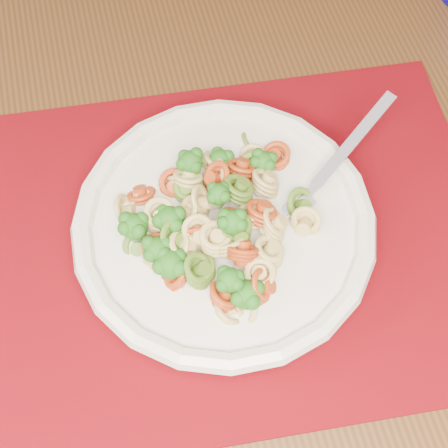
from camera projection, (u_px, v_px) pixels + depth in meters
dining_table at (178, 181)px, 0.75m from camera, size 1.69×1.44×0.73m
placemat at (242, 238)px, 0.61m from camera, size 0.61×0.56×0.00m
pasta_bowl at (224, 228)px, 0.58m from camera, size 0.28×0.28×0.05m
pasta_broccoli_heap at (224, 221)px, 0.56m from camera, size 0.24×0.24×0.06m
fork at (299, 206)px, 0.57m from camera, size 0.18×0.05×0.08m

